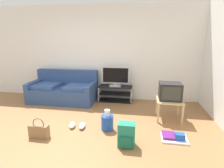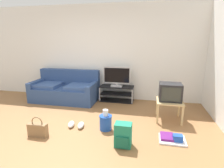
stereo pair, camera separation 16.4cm
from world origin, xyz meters
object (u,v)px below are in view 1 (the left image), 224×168
Objects in this scene: side_table at (169,103)px; handbag at (39,131)px; floor_tray at (174,137)px; sneakers_pair at (77,125)px; tv_stand at (116,93)px; backpack at (126,135)px; crt_tv at (170,91)px; cleaning_bucket at (107,121)px; flat_tv at (116,77)px; couch at (64,90)px.

side_table reaches higher than handbag.
sneakers_pair is at bearing 175.76° from floor_tray.
tv_stand reaches higher than backpack.
crt_tv is 1.21× the size of sneakers_pair.
crt_tv is 2.74m from handbag.
sneakers_pair is at bearing -178.11° from cleaning_bucket.
crt_tv is 1.22× the size of handbag.
flat_tv is 1.71× the size of floor_tray.
handbag is (-1.04, -2.23, -0.58)m from flat_tv.
crt_tv is at bearing 90.00° from side_table.
cleaning_bucket is at bearing 1.89° from sneakers_pair.
cleaning_bucket is (-1.24, -0.74, -0.46)m from crt_tv.
sneakers_pair is at bearing -106.20° from flat_tv.
cleaning_bucket is at bearing -149.73° from side_table.
cleaning_bucket is 0.63m from sneakers_pair.
side_table reaches higher than backpack.
flat_tv is 1.71m from side_table.
tv_stand reaches higher than floor_tray.
side_table reaches higher than floor_tray.
crt_tv is (1.35, -1.01, 0.42)m from tv_stand.
tv_stand is 1.70m from side_table.
side_table reaches higher than tv_stand.
backpack is at bearing -123.60° from crt_tv.
sneakers_pair is 0.85× the size of floor_tray.
couch reaches higher than handbag.
side_table is 1.36× the size of backpack.
crt_tv reaches higher than cleaning_bucket.
floor_tray is at bearing -90.63° from crt_tv.
sneakers_pair is at bearing -106.01° from tv_stand.
flat_tv reaches higher than couch.
handbag reaches higher than sneakers_pair.
backpack reaches higher than floor_tray.
tv_stand is 2.31m from backpack.
flat_tv is 1.66× the size of crt_tv.
floor_tray is (1.23, -0.16, -0.13)m from cleaning_bucket.
flat_tv is (-0.00, -0.02, 0.49)m from tv_stand.
crt_tv is (2.81, -0.78, 0.32)m from couch.
side_table is 1.45× the size of handbag.
crt_tv is (0.00, 0.02, 0.25)m from side_table.
sneakers_pair is (-0.61, -0.02, -0.12)m from cleaning_bucket.
side_table is 1.34× the size of cleaning_bucket.
flat_tv is at bearing 128.87° from backpack.
backpack is 0.65m from cleaning_bucket.
couch is 2.92m from side_table.
crt_tv reaches higher than side_table.
tv_stand is at bearing 142.69° from side_table.
floor_tray is (0.81, 0.34, -0.16)m from backpack.
handbag is 0.99× the size of sneakers_pair.
cleaning_bucket is (1.57, -1.52, -0.14)m from couch.
flat_tv reaches higher than backpack.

